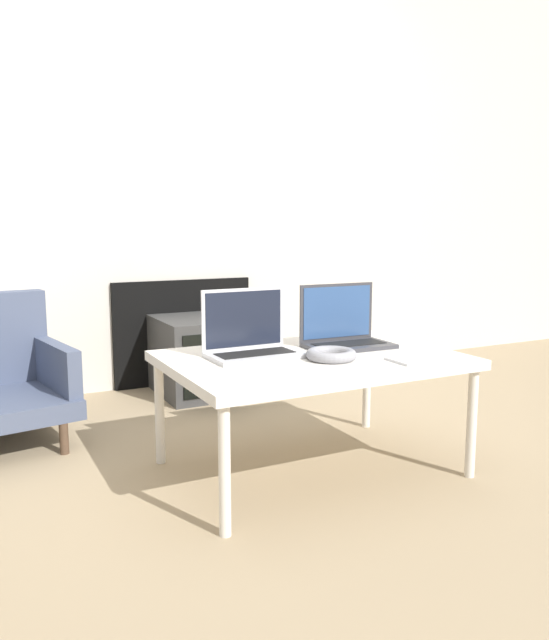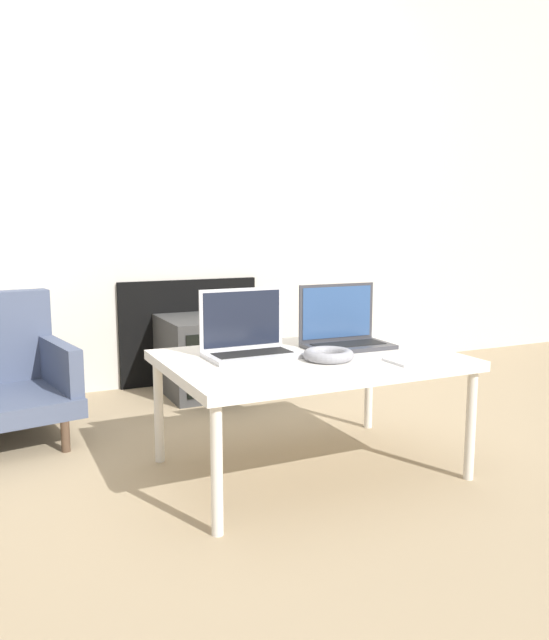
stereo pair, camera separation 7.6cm
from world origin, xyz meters
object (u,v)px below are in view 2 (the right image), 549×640
at_px(laptop_left, 248,340).
at_px(phone, 400,362).
at_px(laptop_right, 343,332).
at_px(tv, 205,355).
at_px(headphones, 328,355).

distance_m(laptop_left, phone, 0.55).
bearing_deg(laptop_right, tv, 101.52).
distance_m(headphones, phone, 0.25).
relative_size(laptop_right, phone, 2.57).
distance_m(laptop_left, laptop_right, 0.41).
bearing_deg(laptop_left, phone, -39.60).
bearing_deg(phone, laptop_right, 93.27).
bearing_deg(phone, laptop_left, 141.09).
relative_size(laptop_right, headphones, 1.88).
distance_m(laptop_right, tv, 1.17).
xyz_separation_m(laptop_right, phone, (0.02, -0.34, -0.05)).
bearing_deg(phone, headphones, 142.90).
bearing_deg(laptop_left, headphones, -41.12).
xyz_separation_m(laptop_right, headphones, (-0.18, -0.19, -0.04)).
relative_size(laptop_left, laptop_right, 0.99).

